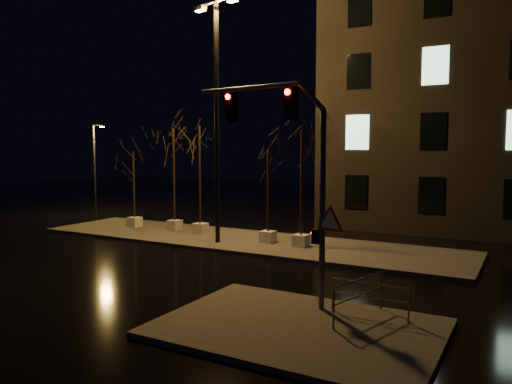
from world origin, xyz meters
The scene contains 13 objects.
ground centered at (0.00, 0.00, 0.00)m, with size 90.00×90.00×0.00m, color black.
median centered at (0.00, 6.00, 0.07)m, with size 22.00×5.00×0.15m, color #43403C.
sidewalk_corner centered at (7.50, -3.50, 0.07)m, with size 7.00×5.00×0.15m, color #43403C.
tree_0 centered at (-7.22, 6.37, 3.50)m, with size 1.80×1.80×4.42m.
tree_1 centered at (-4.50, 6.58, 4.45)m, with size 1.80×1.80×5.67m.
tree_2 centered at (-2.62, 6.37, 4.55)m, with size 1.80×1.80×5.80m.
tree_3 centered at (1.64, 5.93, 3.57)m, with size 1.80×1.80×4.51m.
tree_4 centered at (3.40, 5.84, 4.29)m, with size 1.80×1.80×5.45m.
traffic_signal_mast centered at (6.49, -1.83, 4.35)m, with size 5.19×0.85×6.39m.
streetlight_main centered at (-0.50, 4.82, 6.65)m, with size 2.79×1.04×11.26m.
streetlight_far centered at (-14.94, 10.74, 3.46)m, with size 1.24×0.30×6.29m.
guard_rail_a centered at (8.89, -1.97, 0.75)m, with size 2.15×0.12×0.93m.
guard_rail_b centered at (8.70, -2.28, 0.85)m, with size 0.66×2.21×1.08m.
Camera 1 is at (12.61, -14.84, 4.69)m, focal length 35.00 mm.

